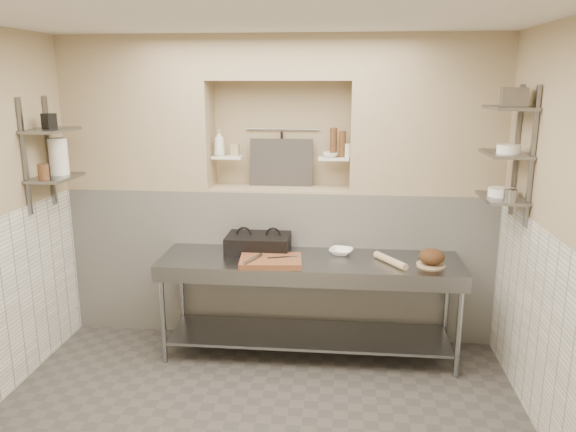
# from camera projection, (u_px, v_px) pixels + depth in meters

# --- Properties ---
(ceiling) EXTENTS (4.00, 3.90, 0.10)m
(ceiling) POSITION_uv_depth(u_px,v_px,m) (245.00, 2.00, 3.27)
(ceiling) COLOR silver
(ceiling) RESTS_ON ground
(wall_back) EXTENTS (4.00, 0.10, 2.80)m
(wall_back) POSITION_uv_depth(u_px,v_px,m) (283.00, 185.00, 5.54)
(wall_back) COLOR tan
(wall_back) RESTS_ON ground
(wall_front) EXTENTS (4.00, 0.10, 2.80)m
(wall_front) POSITION_uv_depth(u_px,v_px,m) (138.00, 427.00, 1.68)
(wall_front) COLOR tan
(wall_front) RESTS_ON ground
(backwall_lower) EXTENTS (4.00, 0.40, 1.40)m
(backwall_lower) POSITION_uv_depth(u_px,v_px,m) (280.00, 260.00, 5.47)
(backwall_lower) COLOR white
(backwall_lower) RESTS_ON floor
(alcove_sill) EXTENTS (1.30, 0.40, 0.02)m
(alcove_sill) POSITION_uv_depth(u_px,v_px,m) (280.00, 188.00, 5.30)
(alcove_sill) COLOR tan
(alcove_sill) RESTS_ON backwall_lower
(backwall_pillar_left) EXTENTS (1.35, 0.40, 1.40)m
(backwall_pillar_left) POSITION_uv_depth(u_px,v_px,m) (140.00, 113.00, 5.26)
(backwall_pillar_left) COLOR tan
(backwall_pillar_left) RESTS_ON backwall_lower
(backwall_pillar_right) EXTENTS (1.35, 0.40, 1.40)m
(backwall_pillar_right) POSITION_uv_depth(u_px,v_px,m) (427.00, 115.00, 5.01)
(backwall_pillar_right) COLOR tan
(backwall_pillar_right) RESTS_ON backwall_lower
(backwall_header) EXTENTS (1.30, 0.40, 0.40)m
(backwall_header) POSITION_uv_depth(u_px,v_px,m) (280.00, 58.00, 5.02)
(backwall_header) COLOR tan
(backwall_header) RESTS_ON backwall_lower
(wainscot_right) EXTENTS (0.02, 3.90, 1.40)m
(wainscot_right) POSITION_uv_depth(u_px,v_px,m) (559.00, 355.00, 3.58)
(wainscot_right) COLOR white
(wainscot_right) RESTS_ON floor
(alcove_shelf_left) EXTENTS (0.28, 0.16, 0.02)m
(alcove_shelf_left) POSITION_uv_depth(u_px,v_px,m) (227.00, 157.00, 5.28)
(alcove_shelf_left) COLOR white
(alcove_shelf_left) RESTS_ON backwall_lower
(alcove_shelf_right) EXTENTS (0.28, 0.16, 0.02)m
(alcove_shelf_right) POSITION_uv_depth(u_px,v_px,m) (334.00, 158.00, 5.18)
(alcove_shelf_right) COLOR white
(alcove_shelf_right) RESTS_ON backwall_lower
(utensil_rail) EXTENTS (0.70, 0.02, 0.02)m
(utensil_rail) POSITION_uv_depth(u_px,v_px,m) (282.00, 129.00, 5.33)
(utensil_rail) COLOR gray
(utensil_rail) RESTS_ON wall_back
(hanging_steel) EXTENTS (0.02, 0.02, 0.30)m
(hanging_steel) POSITION_uv_depth(u_px,v_px,m) (282.00, 147.00, 5.36)
(hanging_steel) COLOR black
(hanging_steel) RESTS_ON utensil_rail
(splash_panel) EXTENTS (0.60, 0.08, 0.45)m
(splash_panel) POSITION_uv_depth(u_px,v_px,m) (281.00, 163.00, 5.34)
(splash_panel) COLOR #383330
(splash_panel) RESTS_ON alcove_sill
(shelf_rail_left_a) EXTENTS (0.03, 0.03, 0.95)m
(shelf_rail_left_a) POSITION_uv_depth(u_px,v_px,m) (50.00, 151.00, 4.91)
(shelf_rail_left_a) COLOR slate
(shelf_rail_left_a) RESTS_ON wall_left
(shelf_rail_left_b) EXTENTS (0.03, 0.03, 0.95)m
(shelf_rail_left_b) POSITION_uv_depth(u_px,v_px,m) (25.00, 157.00, 4.53)
(shelf_rail_left_b) COLOR slate
(shelf_rail_left_b) RESTS_ON wall_left
(wall_shelf_left_lower) EXTENTS (0.30, 0.50, 0.02)m
(wall_shelf_left_lower) POSITION_uv_depth(u_px,v_px,m) (55.00, 178.00, 4.75)
(wall_shelf_left_lower) COLOR slate
(wall_shelf_left_lower) RESTS_ON wall_left
(wall_shelf_left_upper) EXTENTS (0.30, 0.50, 0.03)m
(wall_shelf_left_upper) POSITION_uv_depth(u_px,v_px,m) (51.00, 130.00, 4.66)
(wall_shelf_left_upper) COLOR slate
(wall_shelf_left_upper) RESTS_ON wall_left
(shelf_rail_right_a) EXTENTS (0.03, 0.03, 1.05)m
(shelf_rail_right_a) POSITION_uv_depth(u_px,v_px,m) (516.00, 151.00, 4.52)
(shelf_rail_right_a) COLOR slate
(shelf_rail_right_a) RESTS_ON wall_right
(shelf_rail_right_b) EXTENTS (0.03, 0.03, 1.05)m
(shelf_rail_right_b) POSITION_uv_depth(u_px,v_px,m) (532.00, 158.00, 4.13)
(shelf_rail_right_b) COLOR slate
(shelf_rail_right_b) RESTS_ON wall_right
(wall_shelf_right_lower) EXTENTS (0.30, 0.50, 0.02)m
(wall_shelf_right_lower) POSITION_uv_depth(u_px,v_px,m) (502.00, 198.00, 4.42)
(wall_shelf_right_lower) COLOR slate
(wall_shelf_right_lower) RESTS_ON wall_right
(wall_shelf_right_mid) EXTENTS (0.30, 0.50, 0.02)m
(wall_shelf_right_mid) POSITION_uv_depth(u_px,v_px,m) (506.00, 154.00, 4.34)
(wall_shelf_right_mid) COLOR slate
(wall_shelf_right_mid) RESTS_ON wall_right
(wall_shelf_right_upper) EXTENTS (0.30, 0.50, 0.03)m
(wall_shelf_right_upper) POSITION_uv_depth(u_px,v_px,m) (510.00, 108.00, 4.26)
(wall_shelf_right_upper) COLOR slate
(wall_shelf_right_upper) RESTS_ON wall_right
(prep_table) EXTENTS (2.60, 0.70, 0.90)m
(prep_table) POSITION_uv_depth(u_px,v_px,m) (309.00, 287.00, 4.90)
(prep_table) COLOR gray
(prep_table) RESTS_ON floor
(panini_press) EXTENTS (0.56, 0.41, 0.15)m
(panini_press) POSITION_uv_depth(u_px,v_px,m) (259.00, 243.00, 5.06)
(panini_press) COLOR black
(panini_press) RESTS_ON prep_table
(cutting_board) EXTENTS (0.55, 0.41, 0.05)m
(cutting_board) POSITION_uv_depth(u_px,v_px,m) (271.00, 261.00, 4.72)
(cutting_board) COLOR brown
(cutting_board) RESTS_ON prep_table
(knife_blade) EXTENTS (0.26, 0.11, 0.01)m
(knife_blade) POSITION_uv_depth(u_px,v_px,m) (283.00, 257.00, 4.74)
(knife_blade) COLOR gray
(knife_blade) RESTS_ON cutting_board
(tongs) EXTENTS (0.13, 0.26, 0.03)m
(tongs) POSITION_uv_depth(u_px,v_px,m) (253.00, 259.00, 4.66)
(tongs) COLOR gray
(tongs) RESTS_ON cutting_board
(mixing_bowl) EXTENTS (0.25, 0.25, 0.05)m
(mixing_bowl) POSITION_uv_depth(u_px,v_px,m) (341.00, 252.00, 4.97)
(mixing_bowl) COLOR white
(mixing_bowl) RESTS_ON prep_table
(rolling_pin) EXTENTS (0.27, 0.37, 0.06)m
(rolling_pin) POSITION_uv_depth(u_px,v_px,m) (390.00, 261.00, 4.71)
(rolling_pin) COLOR tan
(rolling_pin) RESTS_ON prep_table
(bread_board) EXTENTS (0.24, 0.24, 0.01)m
(bread_board) POSITION_uv_depth(u_px,v_px,m) (431.00, 265.00, 4.68)
(bread_board) COLOR tan
(bread_board) RESTS_ON prep_table
(bread_loaf) EXTENTS (0.22, 0.22, 0.13)m
(bread_loaf) POSITION_uv_depth(u_px,v_px,m) (432.00, 256.00, 4.66)
(bread_loaf) COLOR #4C2D19
(bread_loaf) RESTS_ON bread_board
(bottle_soap) EXTENTS (0.10, 0.10, 0.25)m
(bottle_soap) POSITION_uv_depth(u_px,v_px,m) (219.00, 143.00, 5.21)
(bottle_soap) COLOR white
(bottle_soap) RESTS_ON alcove_shelf_left
(jar_alcove) EXTENTS (0.07, 0.07, 0.11)m
(jar_alcove) POSITION_uv_depth(u_px,v_px,m) (235.00, 150.00, 5.25)
(jar_alcove) COLOR tan
(jar_alcove) RESTS_ON alcove_shelf_left
(bowl_alcove) EXTENTS (0.19, 0.19, 0.05)m
(bowl_alcove) POSITION_uv_depth(u_px,v_px,m) (330.00, 155.00, 5.18)
(bowl_alcove) COLOR white
(bowl_alcove) RESTS_ON alcove_shelf_right
(condiment_a) EXTENTS (0.07, 0.07, 0.24)m
(condiment_a) POSITION_uv_depth(u_px,v_px,m) (342.00, 144.00, 5.15)
(condiment_a) COLOR #56341D
(condiment_a) RESTS_ON alcove_shelf_right
(condiment_b) EXTENTS (0.07, 0.07, 0.27)m
(condiment_b) POSITION_uv_depth(u_px,v_px,m) (333.00, 142.00, 5.18)
(condiment_b) COLOR #56341D
(condiment_b) RESTS_ON alcove_shelf_right
(condiment_c) EXTENTS (0.07, 0.07, 0.12)m
(condiment_c) POSITION_uv_depth(u_px,v_px,m) (347.00, 150.00, 5.17)
(condiment_c) COLOR white
(condiment_c) RESTS_ON alcove_shelf_right
(jug_left) EXTENTS (0.16, 0.16, 0.31)m
(jug_left) POSITION_uv_depth(u_px,v_px,m) (59.00, 156.00, 4.80)
(jug_left) COLOR white
(jug_left) RESTS_ON wall_shelf_left_lower
(jar_left) EXTENTS (0.09, 0.09, 0.13)m
(jar_left) POSITION_uv_depth(u_px,v_px,m) (43.00, 172.00, 4.56)
(jar_left) COLOR #56341D
(jar_left) RESTS_ON wall_shelf_left_lower
(box_left_upper) EXTENTS (0.12, 0.12, 0.13)m
(box_left_upper) POSITION_uv_depth(u_px,v_px,m) (49.00, 121.00, 4.63)
(box_left_upper) COLOR black
(box_left_upper) RESTS_ON wall_shelf_left_upper
(bowl_right) EXTENTS (0.21, 0.21, 0.06)m
(bowl_right) POSITION_uv_depth(u_px,v_px,m) (501.00, 192.00, 4.43)
(bowl_right) COLOR white
(bowl_right) RESTS_ON wall_shelf_right_lower
(canister_right) EXTENTS (0.10, 0.10, 0.10)m
(canister_right) POSITION_uv_depth(u_px,v_px,m) (510.00, 196.00, 4.20)
(canister_right) COLOR gray
(canister_right) RESTS_ON wall_shelf_right_lower
(bowl_right_mid) EXTENTS (0.18, 0.18, 0.07)m
(bowl_right_mid) POSITION_uv_depth(u_px,v_px,m) (509.00, 149.00, 4.26)
(bowl_right_mid) COLOR white
(bowl_right_mid) RESTS_ON wall_shelf_right_mid
(basket_right) EXTENTS (0.22, 0.25, 0.14)m
(basket_right) POSITION_uv_depth(u_px,v_px,m) (514.00, 97.00, 4.16)
(basket_right) COLOR gray
(basket_right) RESTS_ON wall_shelf_right_upper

